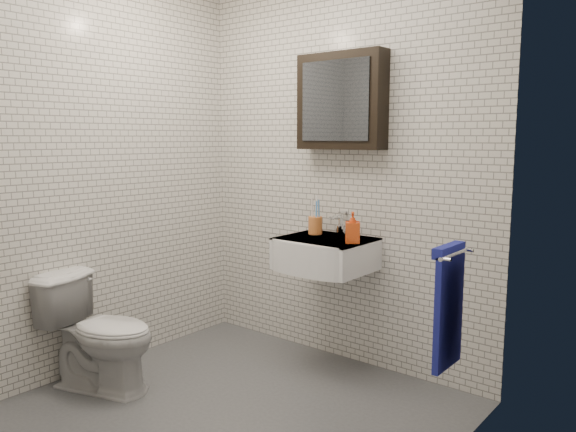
% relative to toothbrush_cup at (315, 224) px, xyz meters
% --- Properties ---
extents(ground, '(2.20, 2.00, 0.01)m').
position_rel_toothbrush_cup_xyz_m(ground, '(0.09, -0.86, -0.91)').
color(ground, '#484B50').
rests_on(ground, ground).
extents(room_shell, '(2.22, 2.02, 2.51)m').
position_rel_toothbrush_cup_xyz_m(room_shell, '(0.09, -0.86, 0.55)').
color(room_shell, silver).
rests_on(room_shell, ground).
extents(washbasin, '(0.55, 0.50, 0.20)m').
position_rel_toothbrush_cup_xyz_m(washbasin, '(0.14, -0.12, -0.16)').
color(washbasin, white).
rests_on(washbasin, room_shell).
extents(faucet, '(0.06, 0.20, 0.15)m').
position_rel_toothbrush_cup_xyz_m(faucet, '(0.14, 0.07, 0.00)').
color(faucet, silver).
rests_on(faucet, washbasin).
extents(mirror_cabinet, '(0.60, 0.15, 0.60)m').
position_rel_toothbrush_cup_xyz_m(mirror_cabinet, '(0.14, 0.07, 0.79)').
color(mirror_cabinet, black).
rests_on(mirror_cabinet, room_shell).
extents(towel_rail, '(0.09, 0.30, 0.58)m').
position_rel_toothbrush_cup_xyz_m(towel_rail, '(1.14, -0.51, -0.19)').
color(towel_rail, silver).
rests_on(towel_rail, room_shell).
extents(toothbrush_cup, '(0.11, 0.11, 0.25)m').
position_rel_toothbrush_cup_xyz_m(toothbrush_cup, '(0.00, 0.00, 0.00)').
color(toothbrush_cup, orange).
rests_on(toothbrush_cup, washbasin).
extents(soap_bottle, '(0.12, 0.12, 0.19)m').
position_rel_toothbrush_cup_xyz_m(soap_bottle, '(0.36, -0.11, 0.03)').
color(soap_bottle, orange).
rests_on(soap_bottle, washbasin).
extents(toilet, '(0.76, 0.57, 0.69)m').
position_rel_toothbrush_cup_xyz_m(toilet, '(-0.71, -1.16, -0.57)').
color(toilet, silver).
rests_on(toilet, ground).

